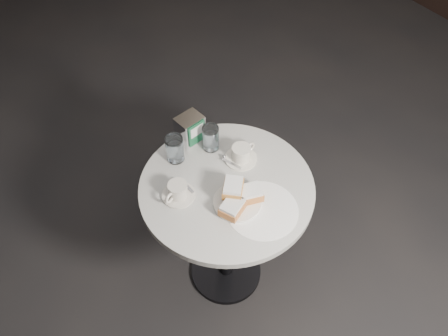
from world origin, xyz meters
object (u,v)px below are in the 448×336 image
(cafe_table, at_px, (227,213))
(coffee_cup_right, at_px, (241,154))
(beignet_plate, at_px, (238,198))
(napkin_dispenser, at_px, (190,129))
(water_glass_left, at_px, (175,149))
(coffee_cup_left, at_px, (178,191))
(water_glass_right, at_px, (211,138))

(cafe_table, xyz_separation_m, coffee_cup_right, (0.13, 0.08, 0.23))
(beignet_plate, distance_m, napkin_dispenser, 0.40)
(coffee_cup_right, xyz_separation_m, water_glass_left, (-0.23, 0.15, 0.03))
(cafe_table, bearing_deg, coffee_cup_left, 162.38)
(cafe_table, relative_size, water_glass_left, 6.29)
(coffee_cup_left, relative_size, napkin_dispenser, 1.35)
(water_glass_right, xyz_separation_m, napkin_dispenser, (-0.05, 0.09, 0.01))
(coffee_cup_right, bearing_deg, coffee_cup_left, 176.94)
(beignet_plate, xyz_separation_m, water_glass_left, (-0.09, 0.33, 0.02))
(beignet_plate, bearing_deg, cafe_table, 82.11)
(beignet_plate, height_order, napkin_dispenser, napkin_dispenser)
(coffee_cup_left, xyz_separation_m, water_glass_right, (0.24, 0.15, 0.03))
(beignet_plate, height_order, water_glass_left, water_glass_left)
(water_glass_right, relative_size, napkin_dispenser, 0.91)
(water_glass_right, bearing_deg, coffee_cup_right, -61.51)
(beignet_plate, distance_m, water_glass_left, 0.34)
(cafe_table, relative_size, water_glass_right, 6.57)
(cafe_table, height_order, coffee_cup_left, coffee_cup_left)
(cafe_table, bearing_deg, water_glass_left, 112.96)
(water_glass_right, bearing_deg, napkin_dispenser, 118.45)
(beignet_plate, height_order, water_glass_right, water_glass_right)
(water_glass_left, bearing_deg, cafe_table, -67.04)
(beignet_plate, height_order, coffee_cup_left, beignet_plate)
(water_glass_right, bearing_deg, cafe_table, -105.38)
(coffee_cup_left, distance_m, coffee_cup_right, 0.31)
(coffee_cup_left, bearing_deg, water_glass_right, 9.66)
(beignet_plate, relative_size, water_glass_left, 1.78)
(coffee_cup_left, height_order, napkin_dispenser, napkin_dispenser)
(cafe_table, height_order, napkin_dispenser, napkin_dispenser)
(water_glass_left, bearing_deg, beignet_plate, -75.51)
(coffee_cup_left, distance_m, water_glass_right, 0.29)
(cafe_table, xyz_separation_m, beignet_plate, (-0.01, -0.10, 0.23))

